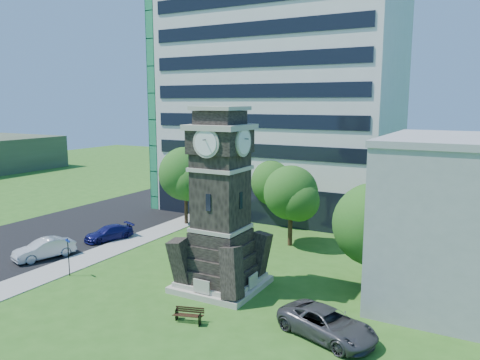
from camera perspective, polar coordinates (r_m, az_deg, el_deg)
The scene contains 14 objects.
ground at distance 32.87m, azimuth -8.74°, elevation -12.97°, with size 160.00×160.00×0.00m, color #2C5E1A.
sidewalk at distance 42.31m, azimuth -14.94°, elevation -7.98°, with size 3.00×70.00×0.06m, color gray.
street at distance 48.39m, azimuth -22.31°, elevation -6.20°, with size 14.00×80.00×0.02m, color black.
clock_tower at distance 31.20m, azimuth -2.36°, elevation -3.89°, with size 5.40×5.40×12.22m.
office_tall at distance 54.46m, azimuth 5.08°, elevation 11.26°, with size 26.20×15.11×28.60m.
car_street_mid at distance 41.30m, azimuth -22.75°, elevation -7.75°, with size 1.65×4.73×1.56m, color #A8A9AF.
car_street_north at distance 44.73m, azimuth -15.71°, elevation -6.23°, with size 1.83×4.50×1.31m, color #131355.
car_east_lot at distance 26.58m, azimuth 10.58°, elevation -16.84°, with size 2.57×5.57×1.55m, color #434246.
park_bench at distance 28.06m, azimuth -6.28°, elevation -15.95°, with size 1.70×0.45×0.88m.
street_sign at distance 36.33m, azimuth -20.20°, elevation -8.30°, with size 0.68×0.07×2.82m.
tree_nw at distance 48.05m, azimuth -6.59°, elevation 0.51°, with size 6.02×5.48×8.01m.
tree_nc at distance 48.25m, azimuth 4.40°, elevation -0.48°, with size 5.49×4.99×6.85m.
tree_ne at distance 40.82m, azimuth 6.29°, elevation -1.81°, with size 5.22×4.74×7.11m.
tree_east at distance 32.18m, azimuth 16.21°, elevation -5.55°, with size 6.08×5.53×7.30m.
Camera 1 is at (18.68, -24.00, 12.49)m, focal length 35.00 mm.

